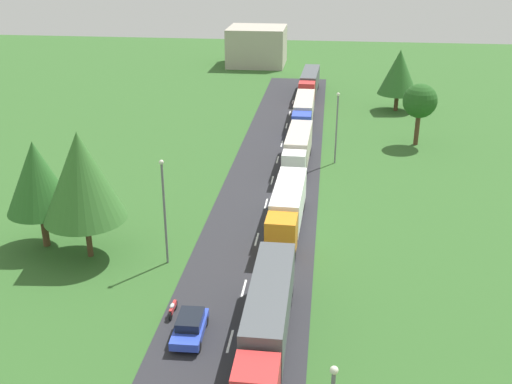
{
  "coord_description": "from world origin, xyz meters",
  "views": [
    {
      "loc": [
        5.51,
        -16.19,
        23.85
      ],
      "look_at": [
        -0.6,
        34.11,
        2.59
      ],
      "focal_mm": 42.55,
      "sensor_mm": 36.0,
      "label": 1
    }
  ],
  "objects": [
    {
      "name": "distant_building",
      "position": [
        -9.25,
        107.11,
        3.74
      ],
      "size": [
        11.3,
        11.48,
        7.49
      ],
      "primitive_type": "cube",
      "color": "#B2A899",
      "rests_on": "ground"
    },
    {
      "name": "truck_lead",
      "position": [
        2.42,
        15.32,
        2.19
      ],
      "size": [
        2.5,
        14.22,
        3.76
      ],
      "color": "red",
      "rests_on": "road"
    },
    {
      "name": "truck_third",
      "position": [
        2.41,
        48.02,
        2.21
      ],
      "size": [
        2.76,
        12.28,
        3.76
      ],
      "color": "white",
      "rests_on": "road"
    },
    {
      "name": "motorcycle_courier",
      "position": [
        -4.35,
        17.91,
        0.54
      ],
      "size": [
        0.28,
        1.94,
        0.91
      ],
      "color": "black",
      "rests_on": "road"
    },
    {
      "name": "tree_maple",
      "position": [
        -13.08,
        25.32,
        6.92
      ],
      "size": [
        6.52,
        6.52,
        10.51
      ],
      "color": "#513823",
      "rests_on": "ground"
    },
    {
      "name": "road",
      "position": [
        0.0,
        24.5,
        0.03
      ],
      "size": [
        10.0,
        140.0,
        0.06
      ],
      "primitive_type": "cube",
      "color": "#2B2B30",
      "rests_on": "ground"
    },
    {
      "name": "tree_oak",
      "position": [
        -17.4,
        26.62,
        6.17
      ],
      "size": [
        5.41,
        5.41,
        9.17
      ],
      "color": "#513823",
      "rests_on": "ground"
    },
    {
      "name": "tree_pine",
      "position": [
        16.64,
        58.0,
        5.5
      ],
      "size": [
        4.18,
        4.18,
        7.65
      ],
      "color": "#513823",
      "rests_on": "ground"
    },
    {
      "name": "car_second",
      "position": [
        -2.64,
        15.63,
        0.82
      ],
      "size": [
        1.98,
        4.11,
        1.47
      ],
      "color": "blue",
      "rests_on": "road"
    },
    {
      "name": "lamppost_second",
      "position": [
        -6.58,
        24.99,
        4.82
      ],
      "size": [
        0.36,
        0.36,
        8.67
      ],
      "color": "slate",
      "rests_on": "ground"
    },
    {
      "name": "truck_fifth",
      "position": [
        2.38,
        81.71,
        2.23
      ],
      "size": [
        2.9,
        14.47,
        3.78
      ],
      "color": "red",
      "rests_on": "road"
    },
    {
      "name": "lane_marking_centre",
      "position": [
        0.0,
        19.31,
        0.07
      ],
      "size": [
        0.16,
        118.01,
        0.01
      ],
      "color": "white",
      "rests_on": "road"
    },
    {
      "name": "lamppost_third",
      "position": [
        6.6,
        49.92,
        4.58
      ],
      "size": [
        0.36,
        0.36,
        8.21
      ],
      "color": "slate",
      "rests_on": "ground"
    },
    {
      "name": "tree_birch",
      "position": [
        15.63,
        74.23,
        5.73
      ],
      "size": [
        5.88,
        5.88,
        8.99
      ],
      "color": "#513823",
      "rests_on": "ground"
    },
    {
      "name": "truck_second",
      "position": [
        2.42,
        31.91,
        2.18
      ],
      "size": [
        2.77,
        12.26,
        3.7
      ],
      "color": "orange",
      "rests_on": "road"
    },
    {
      "name": "truck_fourth",
      "position": [
        2.26,
        64.77,
        2.05
      ],
      "size": [
        2.51,
        13.87,
        3.45
      ],
      "color": "blue",
      "rests_on": "road"
    }
  ]
}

